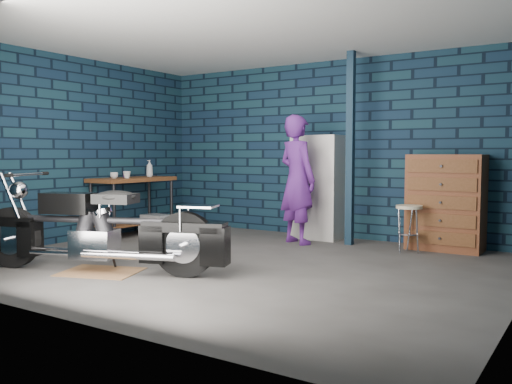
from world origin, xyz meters
TOP-DOWN VIEW (x-y plane):
  - ground at (0.00, 0.00)m, footprint 6.00×6.00m
  - room_walls at (0.00, 0.55)m, footprint 6.02×5.01m
  - support_post at (0.55, 1.95)m, footprint 0.10×0.10m
  - workbench at (-2.68, 0.94)m, footprint 0.60×1.40m
  - drip_mat at (-0.99, -1.20)m, footprint 0.97×0.85m
  - motorcycle at (-0.99, -1.20)m, footprint 2.52×1.43m
  - person at (-0.13, 1.65)m, footprint 0.79×0.66m
  - storage_bin at (-2.66, 1.44)m, footprint 0.45×0.32m
  - locker at (-0.07, 2.23)m, footprint 0.73×0.52m
  - tool_chest at (1.80, 2.23)m, footprint 0.95×0.53m
  - shop_stool at (1.45, 1.78)m, footprint 0.43×0.43m
  - cup_a at (-2.70, 0.57)m, footprint 0.13×0.13m
  - cup_b at (-2.56, 0.70)m, footprint 0.11×0.11m
  - mug_purple at (-2.76, 0.88)m, footprint 0.08×0.08m
  - bottle at (-2.70, 1.33)m, footprint 0.11×0.11m

SIDE VIEW (x-z plane):
  - ground at x=0.00m, z-range 0.00..0.00m
  - drip_mat at x=-0.99m, z-range 0.00..0.01m
  - storage_bin at x=-2.66m, z-range 0.00..0.28m
  - shop_stool at x=1.45m, z-range 0.00..0.62m
  - workbench at x=-2.68m, z-range 0.00..0.91m
  - motorcycle at x=-0.99m, z-range 0.00..1.07m
  - tool_chest at x=1.80m, z-range 0.00..1.27m
  - locker at x=-0.07m, z-range 0.00..1.56m
  - person at x=-0.13m, z-range 0.00..1.83m
  - cup_a at x=-2.70m, z-range 0.91..1.00m
  - mug_purple at x=-2.76m, z-range 0.91..1.01m
  - cup_b at x=-2.56m, z-range 0.91..1.02m
  - bottle at x=-2.70m, z-range 0.91..1.18m
  - support_post at x=0.55m, z-range 0.00..2.70m
  - room_walls at x=0.00m, z-range 0.55..3.26m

